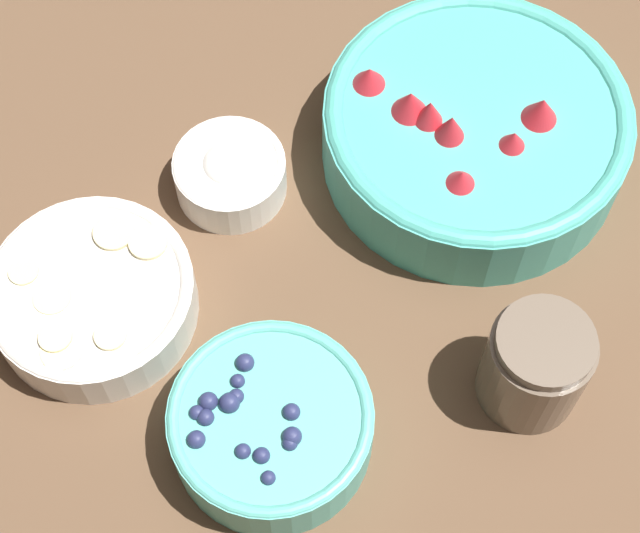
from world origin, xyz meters
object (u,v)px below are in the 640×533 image
Objects in this scene: bowl_cream at (230,172)px; bowl_bananas at (92,295)px; bowl_strawberries at (475,129)px; bowl_blueberries at (271,425)px; jar_chocolate at (535,367)px.

bowl_bananas is at bearing -132.65° from bowl_cream.
bowl_strawberries is 1.58× the size of bowl_bananas.
bowl_blueberries is 0.23m from bowl_cream.
jar_chocolate is (0.20, 0.04, 0.01)m from bowl_blueberries.
jar_chocolate is (0.03, -0.22, 0.00)m from bowl_strawberries.
bowl_strawberries is 0.31m from bowl_blueberries.
bowl_blueberries is at bearing -123.92° from bowl_strawberries.
bowl_bananas is at bearing 141.81° from bowl_blueberries.
bowl_strawberries is 1.70× the size of bowl_blueberries.
bowl_bananas is (-0.32, -0.15, -0.01)m from bowl_strawberries.
bowl_cream is 0.30m from jar_chocolate.
bowl_bananas is 0.35m from jar_chocolate.
bowl_strawberries reaches higher than bowl_bananas.
bowl_cream is at bearing 141.12° from jar_chocolate.
bowl_strawberries is at bearing 56.08° from bowl_blueberries.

